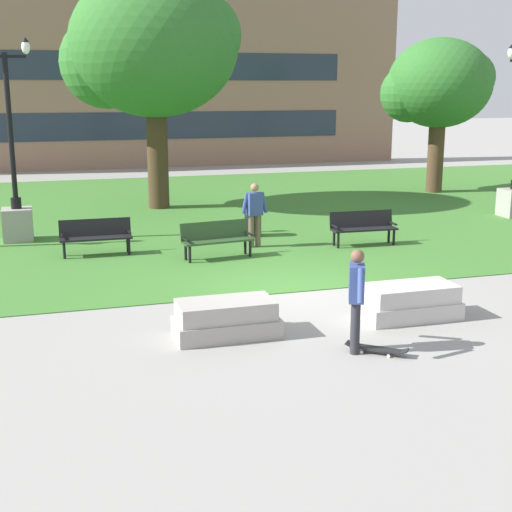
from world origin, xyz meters
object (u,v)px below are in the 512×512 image
trash_bin (253,219)px  person_bystander_near_lawn (255,211)px  park_bench_far_left (217,237)px  lamp_post_center (16,202)px  concrete_block_left (410,302)px  concrete_block_center (226,319)px  skateboard (377,349)px  person_skateboarder (356,295)px  park_bench_near_left (363,226)px  park_bench_near_right (96,235)px

trash_bin → person_bystander_near_lawn: bearing=-104.5°
park_bench_far_left → trash_bin: (1.61, 2.26, -0.04)m
lamp_post_center → concrete_block_left: bearing=-52.1°
concrete_block_left → trash_bin: trash_bin is taller
concrete_block_center → skateboard: (2.13, -1.50, -0.22)m
park_bench_far_left → lamp_post_center: bearing=143.6°
person_skateboarder → person_bystander_near_lawn: bearing=85.5°
person_skateboarder → lamp_post_center: size_ratio=0.31×
skateboard → trash_bin: trash_bin is taller
park_bench_near_left → trash_bin: bearing=142.7°
park_bench_near_left → trash_bin: (-2.54, 1.93, -0.04)m
concrete_block_center → lamp_post_center: size_ratio=0.33×
park_bench_near_left → concrete_block_center: bearing=-131.8°
concrete_block_left → skateboard: 2.06m
person_bystander_near_lawn → park_bench_far_left: bearing=-144.8°
person_skateboarder → park_bench_near_left: size_ratio=0.94×
person_skateboarder → park_bench_near_right: person_skateboarder is taller
park_bench_near_left → park_bench_far_left: (-4.15, -0.33, 0.00)m
concrete_block_left → park_bench_near_left: size_ratio=0.99×
concrete_block_left → park_bench_far_left: (-2.34, 5.64, 0.23)m
park_bench_near_left → concrete_block_left: bearing=-106.8°
park_bench_near_right → trash_bin: size_ratio=1.88×
concrete_block_center → park_bench_near_left: (5.34, 5.96, 0.23)m
concrete_block_center → park_bench_near_left: size_ratio=0.99×
park_bench_near_right → person_bystander_near_lawn: 4.17m
concrete_block_center → concrete_block_left: same height
person_skateboarder → person_bystander_near_lawn: 7.84m
skateboard → lamp_post_center: lamp_post_center is taller
skateboard → park_bench_near_left: (3.21, 7.46, 0.45)m
park_bench_near_right → trash_bin: trash_bin is taller
concrete_block_center → park_bench_far_left: 5.76m
concrete_block_center → park_bench_near_right: park_bench_near_right is taller
park_bench_far_left → park_bench_near_right: bearing=157.3°
person_skateboarder → person_bystander_near_lawn: person_bystander_near_lawn is taller
park_bench_near_right → lamp_post_center: lamp_post_center is taller
park_bench_near_left → park_bench_near_right: size_ratio=1.01×
concrete_block_left → skateboard: concrete_block_left is taller
person_skateboarder → skateboard: person_skateboarder is taller
park_bench_near_left → park_bench_far_left: same height
park_bench_near_right → park_bench_far_left: same height
lamp_post_center → trash_bin: 6.60m
concrete_block_center → park_bench_near_right: bearing=103.9°
park_bench_near_right → skateboard: bearing=-65.4°
skateboard → trash_bin: size_ratio=0.96×
lamp_post_center → trash_bin: bearing=-11.4°
person_skateboarder → person_bystander_near_lawn: size_ratio=1.00×
person_skateboarder → skateboard: (0.30, -0.19, -0.88)m
concrete_block_center → lamp_post_center: 9.92m
park_bench_far_left → park_bench_near_left: bearing=4.5°
lamp_post_center → person_bystander_near_lawn: (6.08, -2.68, -0.13)m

